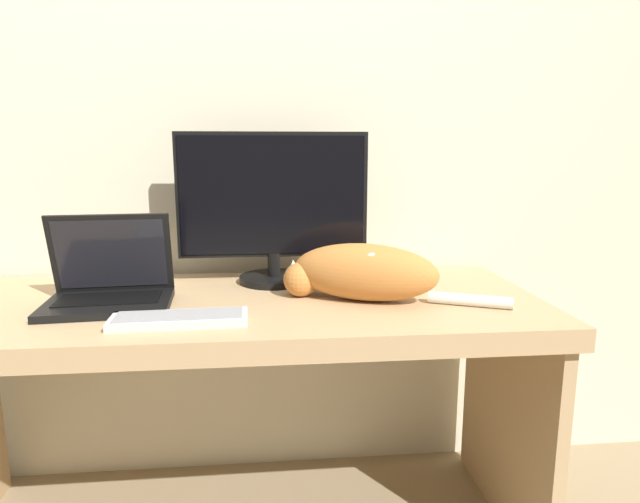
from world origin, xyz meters
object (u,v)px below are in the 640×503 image
(monitor, at_px, (273,207))
(laptop, at_px, (109,287))
(external_keyboard, at_px, (180,319))
(cat, at_px, (362,271))

(monitor, height_order, laptop, monitor)
(external_keyboard, bearing_deg, laptop, 137.97)
(monitor, relative_size, laptop, 1.74)
(cat, bearing_deg, external_keyboard, -137.66)
(monitor, xyz_separation_m, laptop, (-0.44, -0.22, -0.19))
(monitor, bearing_deg, laptop, -154.17)
(external_keyboard, xyz_separation_m, cat, (0.47, 0.16, 0.07))
(external_keyboard, bearing_deg, cat, 16.52)
(laptop, distance_m, external_keyboard, 0.28)
(laptop, xyz_separation_m, external_keyboard, (0.21, -0.18, -0.04))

